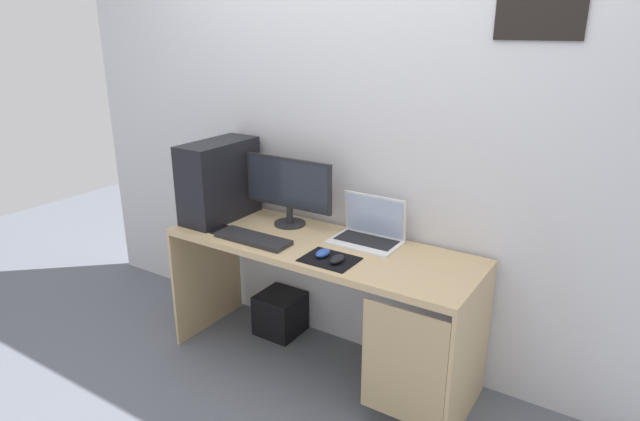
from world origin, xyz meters
The scene contains 12 objects.
ground_plane centered at (0.00, 0.00, 0.00)m, with size 8.00×8.00×0.00m, color slate.
wall_back centered at (0.00, 0.32, 1.30)m, with size 4.00×0.05×2.60m.
desk centered at (0.02, -0.01, 0.60)m, with size 1.66×0.57×0.74m.
pc_tower centered at (-0.70, 0.02, 0.96)m, with size 0.22×0.48×0.45m, color black.
monitor centered at (-0.30, 0.14, 0.95)m, with size 0.56×0.18×0.39m.
laptop centered at (0.19, 0.16, 0.78)m, with size 0.35×0.23×0.24m.
keyboard centered at (-0.31, -0.16, 0.75)m, with size 0.42×0.14×0.02m, color #232326.
mousepad centered at (0.15, -0.15, 0.74)m, with size 0.26×0.20×0.01m, color black.
mouse_left centered at (0.11, -0.14, 0.76)m, with size 0.06×0.10×0.03m, color #2D51B2.
mouse_right centered at (0.20, -0.16, 0.76)m, with size 0.06×0.10×0.03m, color black.
cell_phone centered at (-0.58, -0.14, 0.74)m, with size 0.07×0.13×0.01m, color black.
subwoofer centered at (-0.40, 0.17, 0.13)m, with size 0.25×0.25×0.25m, color black.
Camera 1 is at (1.40, -2.17, 1.81)m, focal length 30.43 mm.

